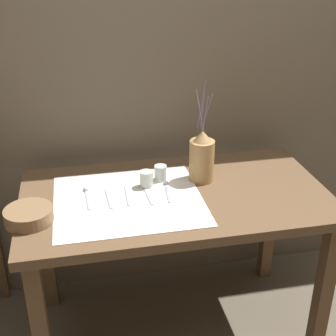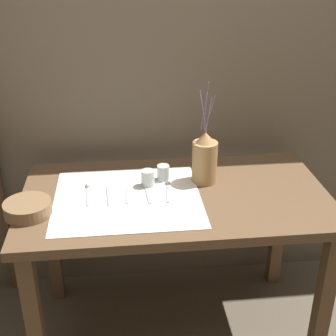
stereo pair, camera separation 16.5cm
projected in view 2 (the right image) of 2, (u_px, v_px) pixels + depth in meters
name	position (u px, v px, depth m)	size (l,w,h in m)	color
ground_plane	(174.00, 327.00, 2.28)	(12.00, 12.00, 0.00)	brown
stone_wall_back	(164.00, 59.00, 2.16)	(7.00, 0.06, 2.40)	#6B5E4C
wooden_table	(175.00, 214.00, 2.00)	(1.28, 0.70, 0.74)	brown
linen_cloth	(128.00, 198.00, 1.91)	(0.60, 0.53, 0.00)	white
pitcher_with_flowers	(205.00, 159.00, 2.00)	(0.11, 0.11, 0.45)	#A87F4C
wooden_bowl	(28.00, 208.00, 1.79)	(0.18, 0.18, 0.05)	brown
glass_tumbler_near	(148.00, 178.00, 1.99)	(0.06, 0.06, 0.07)	#B7C1BC
glass_tumbler_far	(163.00, 173.00, 2.04)	(0.05, 0.05, 0.07)	#B7C1BC
spoon_inner	(88.00, 190.00, 1.97)	(0.02, 0.18, 0.02)	#A8A8AD
fork_inner	(108.00, 195.00, 1.93)	(0.02, 0.17, 0.00)	#A8A8AD
knife_center	(127.00, 194.00, 1.94)	(0.02, 0.17, 0.00)	#A8A8AD
fork_outer	(148.00, 194.00, 1.94)	(0.02, 0.17, 0.00)	#A8A8AD
spoon_outer	(168.00, 187.00, 1.99)	(0.03, 0.18, 0.02)	#A8A8AD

